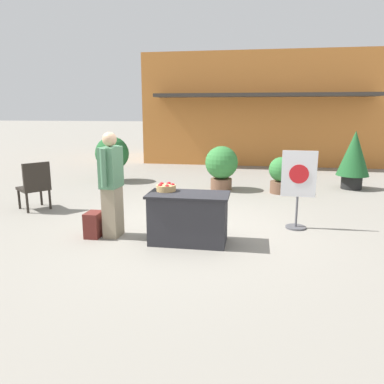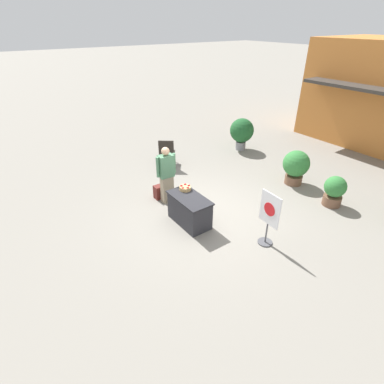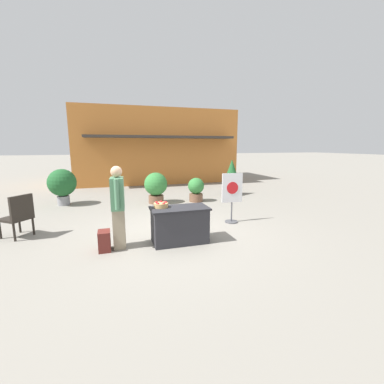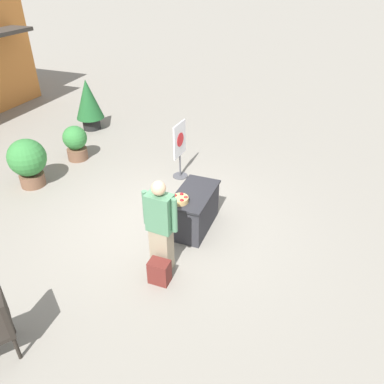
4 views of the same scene
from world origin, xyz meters
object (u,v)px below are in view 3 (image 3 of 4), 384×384
(person_visitor, at_px, (118,207))
(backpack, at_px, (104,241))
(potted_plant_near_left, at_px, (196,189))
(display_table, at_px, (180,225))
(patio_chair, at_px, (19,214))
(poster_board, at_px, (232,196))
(apple_basket, at_px, (161,205))
(potted_plant_near_right, at_px, (156,186))
(potted_plant_far_right, at_px, (232,175))
(potted_plant_far_left, at_px, (62,184))

(person_visitor, distance_m, backpack, 0.75)
(backpack, xyz_separation_m, potted_plant_near_left, (3.29, 3.94, 0.28))
(display_table, distance_m, patio_chair, 3.79)
(poster_board, bearing_deg, display_table, -56.58)
(apple_basket, bearing_deg, potted_plant_near_right, 82.15)
(poster_board, bearing_deg, potted_plant_near_right, -149.13)
(poster_board, xyz_separation_m, patio_chair, (-5.28, 0.39, -0.21))
(display_table, xyz_separation_m, poster_board, (1.78, 1.03, 0.36))
(potted_plant_far_right, bearing_deg, apple_basket, -130.58)
(patio_chair, relative_size, potted_plant_far_left, 0.78)
(person_visitor, relative_size, potted_plant_far_right, 1.12)
(apple_basket, xyz_separation_m, potted_plant_far_right, (3.99, 4.65, 0.01))
(apple_basket, relative_size, person_visitor, 0.18)
(apple_basket, distance_m, potted_plant_far_left, 5.40)
(backpack, bearing_deg, poster_board, 16.91)
(display_table, xyz_separation_m, apple_basket, (-0.39, 0.13, 0.46))
(display_table, height_order, potted_plant_near_right, potted_plant_near_right)
(person_visitor, bearing_deg, potted_plant_near_right, 74.23)
(backpack, xyz_separation_m, patio_chair, (-1.91, 1.42, 0.35))
(display_table, height_order, apple_basket, apple_basket)
(backpack, bearing_deg, potted_plant_far_left, 107.47)
(patio_chair, height_order, potted_plant_far_left, potted_plant_far_left)
(backpack, height_order, potted_plant_far_left, potted_plant_far_left)
(display_table, relative_size, person_visitor, 0.73)
(poster_board, distance_m, potted_plant_near_right, 3.49)
(potted_plant_near_right, bearing_deg, potted_plant_far_right, 10.99)
(poster_board, bearing_deg, person_visitor, -69.70)
(potted_plant_far_left, bearing_deg, backpack, -72.53)
(display_table, distance_m, potted_plant_near_right, 4.13)
(apple_basket, relative_size, potted_plant_near_right, 0.27)
(backpack, bearing_deg, potted_plant_near_right, 66.83)
(poster_board, height_order, potted_plant_near_right, poster_board)
(display_table, relative_size, potted_plant_near_left, 1.38)
(potted_plant_near_left, xyz_separation_m, potted_plant_far_right, (1.91, 0.84, 0.38))
(apple_basket, bearing_deg, potted_plant_far_left, 120.24)
(apple_basket, relative_size, potted_plant_near_left, 0.34)
(display_table, distance_m, potted_plant_far_right, 6.01)
(backpack, height_order, potted_plant_far_right, potted_plant_far_right)
(patio_chair, xyz_separation_m, potted_plant_far_left, (0.40, 3.38, 0.23))
(potted_plant_far_left, bearing_deg, potted_plant_near_left, -10.07)
(poster_board, distance_m, potted_plant_far_left, 6.17)
(apple_basket, bearing_deg, patio_chair, 157.52)
(potted_plant_far_left, xyz_separation_m, potted_plant_far_right, (6.71, -0.01, 0.08))
(apple_basket, distance_m, potted_plant_far_right, 6.13)
(poster_board, relative_size, potted_plant_far_right, 0.90)
(patio_chair, bearing_deg, potted_plant_near_left, -116.56)
(potted_plant_near_left, height_order, potted_plant_far_right, potted_plant_far_right)
(potted_plant_far_left, bearing_deg, apple_basket, -59.76)
(potted_plant_near_left, bearing_deg, person_visitor, -127.71)
(potted_plant_near_left, distance_m, potted_plant_near_right, 1.54)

